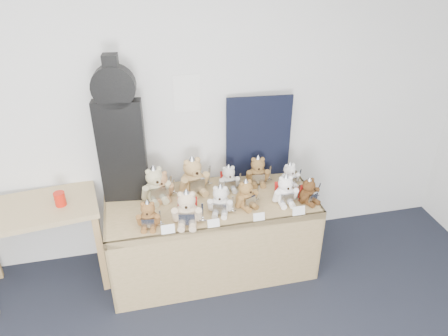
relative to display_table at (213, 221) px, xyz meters
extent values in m
plane|color=silver|center=(-0.71, 0.46, 0.81)|extent=(6.00, 0.00, 6.00)
cube|color=silver|center=(-0.10, 0.46, 0.90)|extent=(0.21, 0.00, 0.30)
cube|color=olive|center=(0.00, 0.07, 0.12)|extent=(1.64, 0.69, 0.06)
cube|color=olive|center=(0.00, -0.26, -0.19)|extent=(1.64, 0.03, 0.68)
cube|color=olive|center=(-0.81, 0.06, -0.19)|extent=(0.02, 0.68, 0.68)
cube|color=olive|center=(0.81, 0.07, -0.19)|extent=(0.02, 0.68, 0.68)
cube|color=tan|center=(-1.32, 0.17, 0.20)|extent=(0.96, 0.61, 0.04)
cube|color=olive|center=(-0.88, 0.02, -0.18)|extent=(0.06, 0.06, 0.71)
cube|color=olive|center=(-0.94, 0.44, -0.18)|extent=(0.06, 0.06, 0.71)
cube|color=black|center=(-0.63, 0.26, 0.56)|extent=(0.36, 0.15, 0.82)
cylinder|color=black|center=(-0.63, 0.26, 1.07)|extent=(0.32, 0.14, 0.31)
cube|color=black|center=(-0.63, 0.26, 1.19)|extent=(0.11, 0.10, 0.20)
cube|color=black|center=(0.46, 0.37, 0.50)|extent=(0.53, 0.06, 0.71)
cylinder|color=red|center=(-1.12, 0.16, 0.27)|extent=(0.08, 0.08, 0.11)
ellipsoid|color=brown|center=(-0.49, -0.14, 0.21)|extent=(0.16, 0.14, 0.14)
sphere|color=brown|center=(-0.49, -0.14, 0.30)|extent=(0.10, 0.10, 0.10)
cylinder|color=brown|center=(-0.50, -0.18, 0.29)|extent=(0.05, 0.03, 0.04)
sphere|color=black|center=(-0.50, -0.20, 0.29)|extent=(0.02, 0.02, 0.02)
sphere|color=brown|center=(-0.53, -0.14, 0.34)|extent=(0.03, 0.03, 0.03)
sphere|color=brown|center=(-0.46, -0.15, 0.34)|extent=(0.03, 0.03, 0.03)
cylinder|color=brown|center=(-0.56, -0.15, 0.21)|extent=(0.05, 0.08, 0.10)
cylinder|color=brown|center=(-0.43, -0.17, 0.21)|extent=(0.05, 0.08, 0.10)
cylinder|color=brown|center=(-0.53, -0.18, 0.17)|extent=(0.06, 0.10, 0.04)
cylinder|color=brown|center=(-0.47, -0.20, 0.17)|extent=(0.06, 0.10, 0.04)
cube|color=silver|center=(-0.50, -0.20, 0.21)|extent=(0.09, 0.03, 0.08)
cone|color=silver|center=(-0.49, -0.14, 0.34)|extent=(0.09, 0.09, 0.07)
cube|color=silver|center=(-0.41, -0.18, 0.23)|extent=(0.02, 0.04, 0.14)
cube|color=silver|center=(-0.41, -0.18, 0.18)|extent=(0.04, 0.01, 0.01)
ellipsoid|color=#CFB492|center=(-0.22, -0.16, 0.22)|extent=(0.20, 0.18, 0.18)
sphere|color=#CFB492|center=(-0.22, -0.16, 0.34)|extent=(0.13, 0.13, 0.13)
cylinder|color=#CFB492|center=(-0.23, -0.22, 0.33)|extent=(0.06, 0.04, 0.05)
sphere|color=black|center=(-0.23, -0.24, 0.33)|extent=(0.02, 0.02, 0.02)
sphere|color=#CFB492|center=(-0.26, -0.15, 0.39)|extent=(0.04, 0.04, 0.04)
sphere|color=#CFB492|center=(-0.18, -0.17, 0.39)|extent=(0.04, 0.04, 0.04)
cylinder|color=#CFB492|center=(-0.31, -0.17, 0.23)|extent=(0.07, 0.11, 0.13)
cylinder|color=#CFB492|center=(-0.14, -0.20, 0.23)|extent=(0.07, 0.11, 0.13)
cylinder|color=#CFB492|center=(-0.27, -0.22, 0.17)|extent=(0.07, 0.12, 0.05)
cylinder|color=#CFB492|center=(-0.19, -0.23, 0.17)|extent=(0.07, 0.12, 0.05)
cube|color=silver|center=(-0.23, -0.23, 0.23)|extent=(0.12, 0.04, 0.10)
cone|color=silver|center=(-0.22, -0.16, 0.40)|extent=(0.11, 0.11, 0.08)
cube|color=silver|center=(-0.12, -0.22, 0.26)|extent=(0.02, 0.05, 0.19)
cube|color=silver|center=(-0.12, -0.22, 0.19)|extent=(0.05, 0.02, 0.01)
cube|color=#9F1512|center=(-0.21, -0.10, 0.24)|extent=(0.15, 0.06, 0.16)
ellipsoid|color=silver|center=(0.04, -0.09, 0.21)|extent=(0.18, 0.17, 0.15)
sphere|color=silver|center=(0.04, -0.09, 0.31)|extent=(0.11, 0.11, 0.11)
cylinder|color=silver|center=(0.03, -0.13, 0.31)|extent=(0.05, 0.04, 0.05)
sphere|color=black|center=(0.02, -0.15, 0.31)|extent=(0.02, 0.02, 0.02)
sphere|color=silver|center=(0.01, -0.08, 0.36)|extent=(0.04, 0.04, 0.04)
sphere|color=silver|center=(0.07, -0.10, 0.36)|extent=(0.04, 0.04, 0.04)
cylinder|color=silver|center=(-0.03, -0.09, 0.22)|extent=(0.07, 0.09, 0.11)
cylinder|color=silver|center=(0.10, -0.13, 0.22)|extent=(0.07, 0.09, 0.11)
cylinder|color=silver|center=(-0.01, -0.13, 0.17)|extent=(0.07, 0.11, 0.05)
cylinder|color=silver|center=(0.06, -0.15, 0.17)|extent=(0.07, 0.11, 0.05)
cube|color=silver|center=(0.02, -0.15, 0.22)|extent=(0.10, 0.04, 0.08)
cone|color=silver|center=(0.04, -0.09, 0.36)|extent=(0.09, 0.09, 0.07)
cube|color=silver|center=(0.12, -0.15, 0.24)|extent=(0.02, 0.04, 0.16)
cube|color=silver|center=(0.12, -0.15, 0.18)|extent=(0.05, 0.02, 0.01)
ellipsoid|color=olive|center=(0.24, -0.05, 0.21)|extent=(0.19, 0.17, 0.15)
sphere|color=olive|center=(0.24, -0.05, 0.31)|extent=(0.11, 0.11, 0.11)
cylinder|color=olive|center=(0.26, -0.09, 0.30)|extent=(0.05, 0.04, 0.05)
sphere|color=black|center=(0.27, -0.11, 0.30)|extent=(0.02, 0.02, 0.02)
sphere|color=olive|center=(0.21, -0.06, 0.35)|extent=(0.03, 0.03, 0.03)
sphere|color=olive|center=(0.28, -0.04, 0.35)|extent=(0.03, 0.03, 0.03)
cylinder|color=olive|center=(0.19, -0.09, 0.22)|extent=(0.07, 0.09, 0.11)
cylinder|color=olive|center=(0.32, -0.04, 0.22)|extent=(0.07, 0.09, 0.11)
cylinder|color=olive|center=(0.23, -0.11, 0.17)|extent=(0.08, 0.11, 0.04)
cylinder|color=olive|center=(0.29, -0.08, 0.17)|extent=(0.08, 0.11, 0.04)
cube|color=silver|center=(0.27, -0.10, 0.22)|extent=(0.10, 0.05, 0.08)
cone|color=silver|center=(0.24, -0.05, 0.36)|extent=(0.09, 0.09, 0.07)
cube|color=silver|center=(0.34, -0.04, 0.24)|extent=(0.03, 0.04, 0.16)
cube|color=silver|center=(0.34, -0.04, 0.18)|extent=(0.04, 0.02, 0.01)
ellipsoid|color=white|center=(0.55, -0.07, 0.21)|extent=(0.16, 0.14, 0.16)
sphere|color=white|center=(0.55, -0.07, 0.32)|extent=(0.11, 0.11, 0.11)
cylinder|color=white|center=(0.55, -0.12, 0.31)|extent=(0.05, 0.03, 0.05)
sphere|color=black|center=(0.55, -0.13, 0.31)|extent=(0.02, 0.02, 0.02)
sphere|color=white|center=(0.52, -0.07, 0.36)|extent=(0.04, 0.04, 0.04)
sphere|color=white|center=(0.59, -0.07, 0.36)|extent=(0.04, 0.04, 0.04)
cylinder|color=white|center=(0.48, -0.09, 0.22)|extent=(0.05, 0.09, 0.12)
cylinder|color=white|center=(0.63, -0.09, 0.22)|extent=(0.05, 0.09, 0.12)
cylinder|color=white|center=(0.52, -0.12, 0.17)|extent=(0.05, 0.10, 0.05)
cylinder|color=white|center=(0.59, -0.12, 0.17)|extent=(0.05, 0.10, 0.05)
cube|color=silver|center=(0.55, -0.13, 0.22)|extent=(0.10, 0.02, 0.09)
cone|color=silver|center=(0.55, -0.07, 0.37)|extent=(0.10, 0.10, 0.07)
cube|color=silver|center=(0.65, -0.10, 0.25)|extent=(0.01, 0.04, 0.16)
cube|color=silver|center=(0.65, -0.10, 0.18)|extent=(0.05, 0.01, 0.01)
cube|color=#9F1512|center=(0.55, -0.01, 0.23)|extent=(0.13, 0.03, 0.14)
ellipsoid|color=#50321B|center=(0.73, -0.10, 0.21)|extent=(0.17, 0.16, 0.14)
sphere|color=#50321B|center=(0.73, -0.10, 0.30)|extent=(0.10, 0.10, 0.10)
cylinder|color=#50321B|center=(0.75, -0.14, 0.29)|extent=(0.05, 0.04, 0.04)
sphere|color=black|center=(0.76, -0.15, 0.29)|extent=(0.02, 0.02, 0.02)
sphere|color=#50321B|center=(0.70, -0.12, 0.33)|extent=(0.03, 0.03, 0.03)
sphere|color=#50321B|center=(0.76, -0.09, 0.33)|extent=(0.03, 0.03, 0.03)
cylinder|color=#50321B|center=(0.68, -0.15, 0.21)|extent=(0.07, 0.08, 0.10)
cylinder|color=#50321B|center=(0.80, -0.09, 0.21)|extent=(0.07, 0.08, 0.10)
cylinder|color=#50321B|center=(0.72, -0.16, 0.17)|extent=(0.08, 0.10, 0.04)
cylinder|color=#50321B|center=(0.78, -0.13, 0.17)|extent=(0.08, 0.10, 0.04)
cube|color=silver|center=(0.75, -0.15, 0.21)|extent=(0.09, 0.05, 0.07)
cone|color=silver|center=(0.73, -0.10, 0.34)|extent=(0.08, 0.08, 0.06)
cube|color=silver|center=(0.82, -0.09, 0.23)|extent=(0.02, 0.03, 0.14)
cube|color=silver|center=(0.82, -0.09, 0.18)|extent=(0.04, 0.02, 0.01)
cube|color=#9F1512|center=(0.71, -0.06, 0.22)|extent=(0.11, 0.07, 0.12)
ellipsoid|color=#BFB58B|center=(-0.42, 0.20, 0.23)|extent=(0.22, 0.20, 0.19)
sphere|color=#BFB58B|center=(-0.42, 0.20, 0.35)|extent=(0.14, 0.14, 0.14)
cylinder|color=#BFB58B|center=(-0.40, 0.14, 0.34)|extent=(0.06, 0.04, 0.06)
sphere|color=black|center=(-0.40, 0.12, 0.34)|extent=(0.02, 0.02, 0.02)
sphere|color=#BFB58B|center=(-0.46, 0.19, 0.40)|extent=(0.04, 0.04, 0.04)
sphere|color=#BFB58B|center=(-0.38, 0.21, 0.40)|extent=(0.04, 0.04, 0.04)
cylinder|color=#BFB58B|center=(-0.50, 0.16, 0.24)|extent=(0.07, 0.11, 0.14)
cylinder|color=#BFB58B|center=(-0.33, 0.20, 0.24)|extent=(0.07, 0.11, 0.14)
cylinder|color=#BFB58B|center=(-0.44, 0.13, 0.17)|extent=(0.08, 0.13, 0.06)
cylinder|color=#BFB58B|center=(-0.36, 0.15, 0.17)|extent=(0.08, 0.13, 0.06)
cube|color=silver|center=(-0.40, 0.13, 0.23)|extent=(0.12, 0.05, 0.10)
cone|color=silver|center=(-0.42, 0.20, 0.41)|extent=(0.12, 0.12, 0.09)
cube|color=silver|center=(-0.30, 0.19, 0.26)|extent=(0.03, 0.05, 0.19)
cube|color=silver|center=(-0.30, 0.19, 0.19)|extent=(0.06, 0.02, 0.01)
ellipsoid|color=tan|center=(-0.11, 0.24, 0.23)|extent=(0.24, 0.22, 0.20)
sphere|color=tan|center=(-0.11, 0.24, 0.37)|extent=(0.15, 0.15, 0.15)
cylinder|color=tan|center=(-0.10, 0.18, 0.35)|extent=(0.07, 0.05, 0.06)
sphere|color=black|center=(-0.09, 0.16, 0.35)|extent=(0.02, 0.02, 0.02)
sphere|color=tan|center=(-0.16, 0.23, 0.42)|extent=(0.05, 0.05, 0.05)
sphere|color=tan|center=(-0.07, 0.26, 0.42)|extent=(0.05, 0.05, 0.05)
cylinder|color=tan|center=(-0.20, 0.19, 0.24)|extent=(0.08, 0.12, 0.15)
cylinder|color=tan|center=(-0.02, 0.25, 0.24)|extent=(0.08, 0.12, 0.15)
cylinder|color=tan|center=(-0.14, 0.16, 0.18)|extent=(0.09, 0.14, 0.06)
cylinder|color=tan|center=(-0.05, 0.19, 0.18)|extent=(0.09, 0.14, 0.06)
cube|color=silver|center=(-0.09, 0.17, 0.24)|extent=(0.13, 0.06, 0.11)
cone|color=silver|center=(-0.11, 0.24, 0.43)|extent=(0.12, 0.12, 0.09)
cube|color=silver|center=(0.02, 0.24, 0.27)|extent=(0.03, 0.05, 0.21)
cube|color=silver|center=(0.02, 0.24, 0.19)|extent=(0.06, 0.02, 0.01)
ellipsoid|color=beige|center=(0.17, 0.21, 0.21)|extent=(0.14, 0.12, 0.14)
sphere|color=beige|center=(0.17, 0.21, 0.30)|extent=(0.10, 0.10, 0.10)
cylinder|color=beige|center=(0.17, 0.17, 0.29)|extent=(0.04, 0.02, 0.04)
sphere|color=black|center=(0.17, 0.16, 0.29)|extent=(0.02, 0.02, 0.02)
sphere|color=beige|center=(0.14, 0.21, 0.34)|extent=(0.03, 0.03, 0.03)
sphere|color=beige|center=(0.21, 0.21, 0.34)|extent=(0.03, 0.03, 0.03)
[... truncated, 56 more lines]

